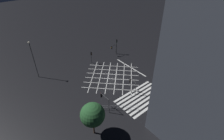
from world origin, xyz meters
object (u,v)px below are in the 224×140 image
traffic_light_median_north (91,55)px  street_lamp_east (32,54)px  traffic_light_sw_cross (104,99)px  traffic_light_ne_main (113,48)px  street_lamp_west (198,66)px  street_tree_near (180,65)px  traffic_light_median_south (132,83)px  traffic_light_ne_cross (117,44)px  street_tree_far (93,115)px

traffic_light_median_north → street_lamp_east: bearing=-102.6°
traffic_light_median_north → traffic_light_sw_cross: (-7.41, -15.20, -0.02)m
traffic_light_ne_main → traffic_light_sw_cross: bearing=45.4°
traffic_light_sw_cross → street_lamp_west: size_ratio=0.34×
street_tree_near → street_lamp_east: bearing=137.2°
traffic_light_median_north → traffic_light_ne_main: traffic_light_median_north is taller
street_lamp_west → traffic_light_median_south: bearing=137.0°
traffic_light_ne_main → street_lamp_west: bearing=93.8°
traffic_light_ne_cross → street_tree_near: bearing=5.4°
traffic_light_median_south → traffic_light_ne_cross: bearing=-30.2°
street_lamp_west → street_tree_far: (-20.94, 4.96, -2.71)m
street_lamp_east → street_lamp_west: size_ratio=0.95×
traffic_light_median_south → traffic_light_sw_cross: size_ratio=0.97×
street_tree_near → street_tree_far: bearing=178.5°
street_lamp_west → traffic_light_ne_main: bearing=93.8°
traffic_light_median_north → traffic_light_ne_main: (7.31, -0.28, -0.11)m
traffic_light_ne_cross → street_tree_near: (1.78, -18.89, 1.14)m
street_lamp_west → street_tree_far: 21.69m
traffic_light_ne_main → traffic_light_ne_cross: (1.36, 0.12, 0.87)m
traffic_light_median_north → street_lamp_east: (-13.35, 2.99, 3.65)m
street_tree_far → traffic_light_sw_cross: bearing=34.9°
traffic_light_median_north → traffic_light_sw_cross: size_ratio=1.04×
traffic_light_ne_main → street_lamp_west: (1.55, -23.13, 4.71)m
street_lamp_east → traffic_light_ne_main: bearing=-9.0°
traffic_light_median_north → traffic_light_ne_cross: (8.67, -0.16, 0.76)m
traffic_light_sw_cross → traffic_light_ne_cross: 22.03m
street_tree_near → traffic_light_median_north: bearing=118.7°
traffic_light_ne_cross → traffic_light_sw_cross: bearing=-46.9°
traffic_light_ne_main → street_lamp_west: 23.66m
traffic_light_ne_cross → street_lamp_east: bearing=-98.2°
traffic_light_ne_main → traffic_light_median_north: bearing=-2.2°
traffic_light_median_south → traffic_light_ne_main: bearing=-26.4°
traffic_light_median_south → traffic_light_sw_cross: traffic_light_sw_cross is taller
traffic_light_ne_cross → street_lamp_west: street_lamp_west is taller
traffic_light_ne_main → traffic_light_ne_cross: traffic_light_ne_cross is taller
traffic_light_median_north → street_lamp_west: size_ratio=0.36×
traffic_light_sw_cross → street_lamp_east: street_lamp_east is taller
traffic_light_median_north → street_lamp_east: size_ratio=0.38×
traffic_light_ne_cross → street_lamp_east: size_ratio=0.49×
traffic_light_median_south → street_lamp_east: 22.79m
traffic_light_median_north → street_lamp_west: (8.86, -23.41, 4.60)m
traffic_light_sw_cross → traffic_light_median_north: bearing=-26.0°
street_lamp_east → street_lamp_west: 34.52m
street_lamp_west → traffic_light_ne_cross: bearing=90.5°
traffic_light_median_south → street_lamp_east: street_lamp_east is taller
traffic_light_ne_main → traffic_light_sw_cross: 20.96m
traffic_light_sw_cross → traffic_light_median_south: bearing=-89.3°
traffic_light_ne_main → street_tree_far: street_tree_far is taller
traffic_light_median_north → traffic_light_ne_main: 7.32m
traffic_light_median_north → traffic_light_ne_cross: bearing=88.9°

